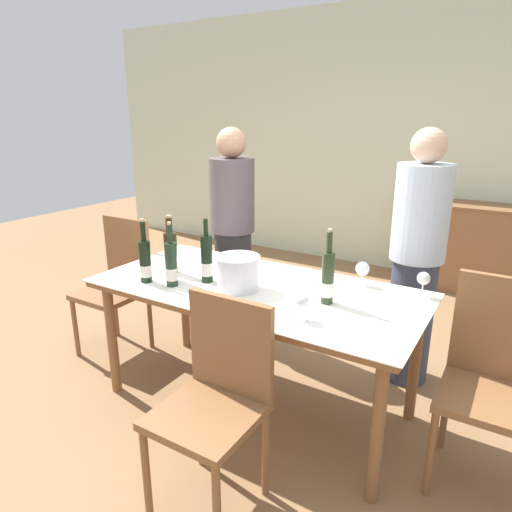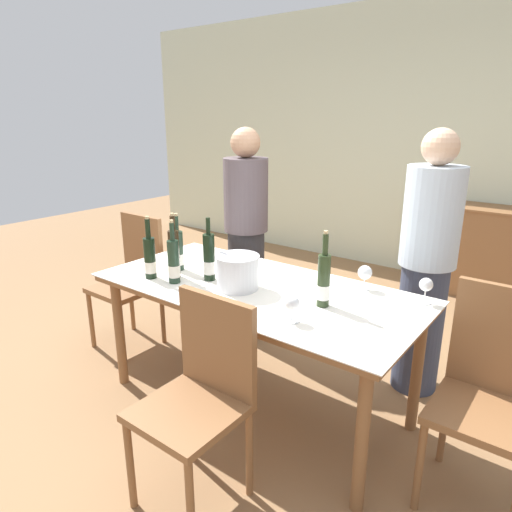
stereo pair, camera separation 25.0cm
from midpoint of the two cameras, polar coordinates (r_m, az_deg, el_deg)
ground_plane at (r=2.92m, az=-2.57°, el=-17.92°), size 12.00×12.00×0.00m
back_wall at (r=5.17m, az=16.76°, el=13.51°), size 8.00×0.10×2.80m
sideboard_cabinet at (r=4.89m, az=23.79°, el=0.98°), size 1.14×0.46×0.86m
dining_table at (r=2.58m, az=-2.78°, el=-5.40°), size 1.85×0.88×0.76m
ice_bucket at (r=2.49m, az=-5.12°, el=-2.03°), size 0.24×0.24×0.19m
wine_bottle_0 at (r=2.62m, az=-8.90°, el=-0.53°), size 0.07×0.07×0.37m
wine_bottle_1 at (r=2.70m, az=-16.29°, el=-0.70°), size 0.07×0.07×0.37m
wine_bottle_2 at (r=2.82m, az=-13.02°, el=0.25°), size 0.07×0.07×0.35m
wine_bottle_3 at (r=2.30m, az=5.91°, el=-2.82°), size 0.07×0.07×0.39m
wine_bottle_4 at (r=2.60m, az=-13.27°, el=-1.14°), size 0.07×0.07×0.37m
wine_bottle_5 at (r=2.68m, az=-13.32°, el=-0.21°), size 0.06×0.06×0.39m
wine_glass_0 at (r=2.50m, az=17.57°, el=-2.88°), size 0.07×0.07×0.14m
wine_glass_1 at (r=2.13m, az=2.37°, el=-5.94°), size 0.08×0.08×0.13m
wine_glass_2 at (r=2.59m, az=10.51°, el=-1.71°), size 0.08×0.08×0.14m
chair_right_end at (r=2.35m, az=24.90°, el=-13.00°), size 0.42×0.42×0.99m
chair_near_front at (r=2.07m, az=-8.45°, el=-16.36°), size 0.42×0.42×0.94m
chair_left_end at (r=3.48m, az=-18.76°, el=-2.58°), size 0.42×0.42×0.97m
person_host at (r=3.46m, az=-4.99°, el=2.52°), size 0.33×0.33×1.60m
person_guest_left at (r=2.95m, az=17.13°, el=-0.72°), size 0.33×0.33×1.61m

